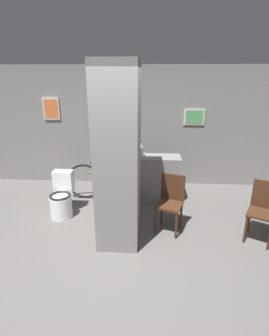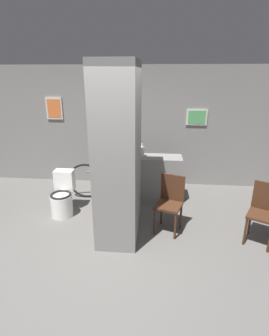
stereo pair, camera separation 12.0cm
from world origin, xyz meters
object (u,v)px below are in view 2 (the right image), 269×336
toilet (63,197)px  chair_near_pillar (170,201)px  bottle_tall (142,151)px  chair_by_doorway (263,210)px  bicycle (108,181)px

toilet → chair_near_pillar: 1.94m
bottle_tall → chair_near_pillar: bearing=-63.4°
toilet → bottle_tall: (1.39, 0.68, 0.71)m
chair_by_doorway → toilet: bearing=-160.9°
toilet → chair_near_pillar: size_ratio=0.84×
bicycle → bottle_tall: 0.94m
toilet → bottle_tall: bearing=26.2°
chair_near_pillar → bicycle: chair_near_pillar is taller
toilet → bottle_tall: bottle_tall is taller
bottle_tall → bicycle: bearing=-179.9°
bottle_tall → toilet: bearing=-153.8°
chair_by_doorway → bottle_tall: size_ratio=2.96×
chair_near_pillar → chair_by_doorway: same height
chair_near_pillar → chair_by_doorway: bearing=11.1°
toilet → bicycle: 0.98m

